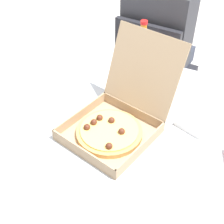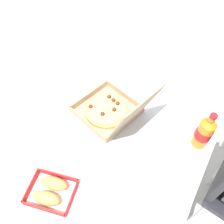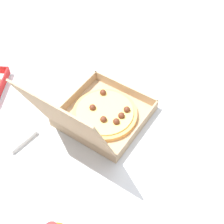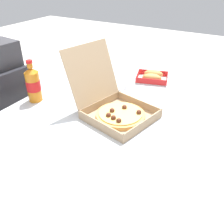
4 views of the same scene
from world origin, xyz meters
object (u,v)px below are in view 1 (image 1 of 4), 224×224
(diner_person, at_px, (160,37))
(paper_menu, at_px, (26,79))
(pizza_box_open, at_px, (116,120))
(cola_bottle, at_px, (142,48))
(napkin_pile, at_px, (195,123))
(chair, at_px, (152,73))

(diner_person, xyz_separation_m, paper_menu, (-0.40, -0.69, 0.02))
(pizza_box_open, xyz_separation_m, cola_bottle, (-0.08, 0.45, 0.05))
(diner_person, bearing_deg, paper_menu, -119.81)
(pizza_box_open, distance_m, paper_menu, 0.52)
(cola_bottle, xyz_separation_m, napkin_pile, (0.33, -0.30, -0.08))
(cola_bottle, bearing_deg, chair, 96.19)
(chair, xyz_separation_m, paper_menu, (-0.39, -0.63, 0.23))
(diner_person, relative_size, paper_menu, 5.48)
(chair, distance_m, pizza_box_open, 0.81)
(pizza_box_open, height_order, cola_bottle, pizza_box_open)
(pizza_box_open, distance_m, cola_bottle, 0.46)
(cola_bottle, relative_size, paper_menu, 1.07)
(diner_person, bearing_deg, napkin_pile, -61.57)
(diner_person, relative_size, pizza_box_open, 2.62)
(diner_person, xyz_separation_m, pizza_box_open, (0.10, -0.81, 0.07))
(paper_menu, bearing_deg, diner_person, 83.42)
(diner_person, bearing_deg, pizza_box_open, -82.69)
(diner_person, distance_m, pizza_box_open, 0.82)
(diner_person, bearing_deg, chair, -95.74)
(chair, relative_size, cola_bottle, 3.71)
(chair, xyz_separation_m, napkin_pile, (0.36, -0.60, 0.24))
(diner_person, relative_size, napkin_pile, 10.46)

